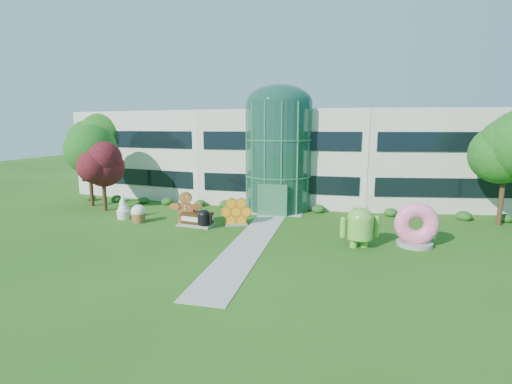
% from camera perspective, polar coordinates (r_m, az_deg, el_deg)
% --- Properties ---
extents(ground, '(140.00, 140.00, 0.00)m').
position_cam_1_polar(ground, '(24.04, -1.54, -8.62)').
color(ground, '#215114').
rests_on(ground, ground).
extents(building, '(46.00, 15.00, 9.30)m').
position_cam_1_polar(building, '(40.56, 4.95, 5.68)').
color(building, beige).
rests_on(building, ground).
extents(atrium, '(6.00, 6.00, 9.80)m').
position_cam_1_polar(atrium, '(34.63, 3.51, 5.38)').
color(atrium, '#194738').
rests_on(atrium, ground).
extents(walkway, '(2.40, 20.00, 0.04)m').
position_cam_1_polar(walkway, '(25.88, -0.40, -7.21)').
color(walkway, '#9E9E93').
rests_on(walkway, ground).
extents(tree_red, '(4.00, 4.00, 6.00)m').
position_cam_1_polar(tree_red, '(36.72, -22.44, 1.92)').
color(tree_red, '#3F0C14').
rests_on(tree_red, ground).
extents(trees_backdrop, '(52.00, 8.00, 8.40)m').
position_cam_1_polar(trees_backdrop, '(35.67, 3.77, 4.39)').
color(trees_backdrop, '#1A4F13').
rests_on(trees_backdrop, ground).
extents(android_green, '(3.18, 2.66, 3.08)m').
position_cam_1_polar(android_green, '(24.70, 15.70, -4.76)').
color(android_green, '#62AF38').
rests_on(android_green, ground).
extents(android_black, '(1.61, 1.16, 1.71)m').
position_cam_1_polar(android_black, '(28.61, -8.07, -3.89)').
color(android_black, black).
rests_on(android_black, ground).
extents(donut, '(2.83, 1.40, 2.92)m').
position_cam_1_polar(donut, '(26.23, 23.38, -4.55)').
color(donut, pink).
rests_on(donut, ground).
extents(gingerbread, '(3.06, 1.53, 2.70)m').
position_cam_1_polar(gingerbread, '(29.62, -10.73, -2.51)').
color(gingerbread, brown).
rests_on(gingerbread, ground).
extents(ice_cream_sandwich, '(2.68, 1.64, 1.12)m').
position_cam_1_polar(ice_cream_sandwich, '(29.37, -9.00, -4.15)').
color(ice_cream_sandwich, black).
rests_on(ice_cream_sandwich, ground).
extents(honeycomb, '(2.69, 1.71, 1.99)m').
position_cam_1_polar(honeycomb, '(29.26, -3.07, -3.21)').
color(honeycomb, orange).
rests_on(honeycomb, ground).
extents(froyo, '(1.57, 1.57, 2.13)m').
position_cam_1_polar(froyo, '(33.20, -19.77, -2.09)').
color(froyo, white).
rests_on(froyo, ground).
extents(cupcake, '(1.58, 1.58, 1.49)m').
position_cam_1_polar(cupcake, '(31.53, -17.63, -3.18)').
color(cupcake, white).
rests_on(cupcake, ground).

